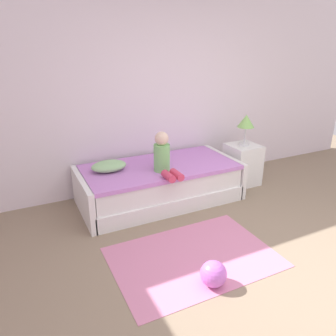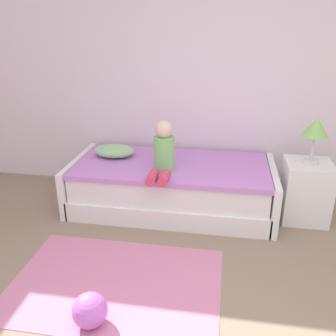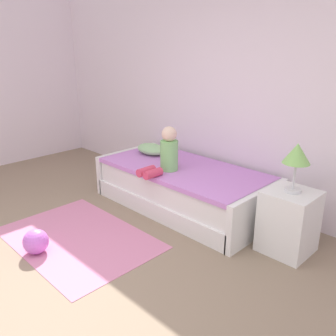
{
  "view_description": "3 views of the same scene",
  "coord_description": "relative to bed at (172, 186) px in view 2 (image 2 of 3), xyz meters",
  "views": [
    {
      "loc": [
        -2.07,
        -1.6,
        1.99
      ],
      "look_at": [
        -0.44,
        1.75,
        0.55
      ],
      "focal_mm": 34.54,
      "sensor_mm": 36.0,
      "label": 1
    },
    {
      "loc": [
        0.1,
        -1.44,
        1.88
      ],
      "look_at": [
        -0.44,
        1.75,
        0.55
      ],
      "focal_mm": 38.7,
      "sensor_mm": 36.0,
      "label": 2
    },
    {
      "loc": [
        2.21,
        -0.9,
        1.85
      ],
      "look_at": [
        -0.44,
        1.75,
        0.55
      ],
      "focal_mm": 38.22,
      "sensor_mm": 36.0,
      "label": 3
    }
  ],
  "objects": [
    {
      "name": "pillow",
      "position": [
        -0.65,
        0.1,
        0.32
      ],
      "size": [
        0.44,
        0.3,
        0.13
      ],
      "primitive_type": "ellipsoid",
      "color": "#99CC8C",
      "rests_on": "bed"
    },
    {
      "name": "nightstand",
      "position": [
        1.35,
        -0.02,
        0.05
      ],
      "size": [
        0.44,
        0.44,
        0.6
      ],
      "primitive_type": "cube",
      "color": "white",
      "rests_on": "ground"
    },
    {
      "name": "child_figure",
      "position": [
        -0.05,
        -0.23,
        0.46
      ],
      "size": [
        0.2,
        0.51,
        0.5
      ],
      "color": "#7FC672",
      "rests_on": "bed"
    },
    {
      "name": "wall_rear",
      "position": [
        0.44,
        0.6,
        1.2
      ],
      "size": [
        7.2,
        0.1,
        2.9
      ],
      "primitive_type": "cube",
      "color": "white",
      "rests_on": "ground"
    },
    {
      "name": "area_rug",
      "position": [
        -0.23,
        -1.3,
        -0.24
      ],
      "size": [
        1.6,
        1.1,
        0.01
      ],
      "primitive_type": "cube",
      "color": "pink",
      "rests_on": "ground"
    },
    {
      "name": "bed",
      "position": [
        0.0,
        0.0,
        0.0
      ],
      "size": [
        2.11,
        1.0,
        0.5
      ],
      "color": "white",
      "rests_on": "ground"
    },
    {
      "name": "toy_ball",
      "position": [
        -0.27,
        -1.71,
        -0.13
      ],
      "size": [
        0.23,
        0.23,
        0.23
      ],
      "primitive_type": "sphere",
      "color": "#CC66D8",
      "rests_on": "ground"
    },
    {
      "name": "table_lamp",
      "position": [
        1.35,
        -0.02,
        0.69
      ],
      "size": [
        0.24,
        0.24,
        0.45
      ],
      "color": "silver",
      "rests_on": "nightstand"
    }
  ]
}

